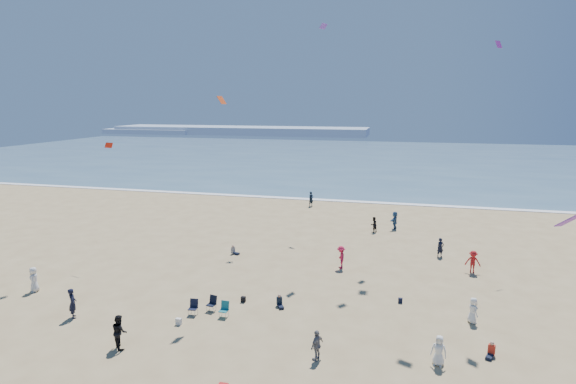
# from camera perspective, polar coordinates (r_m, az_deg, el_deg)

# --- Properties ---
(ocean) EXTENTS (220.00, 100.00, 0.06)m
(ocean) POSITION_cam_1_polar(r_m,az_deg,el_deg) (111.16, 9.92, 4.24)
(ocean) COLOR #476B84
(ocean) RESTS_ON ground
(surf_line) EXTENTS (220.00, 1.20, 0.08)m
(surf_line) POSITION_cam_1_polar(r_m,az_deg,el_deg) (62.02, 6.49, -1.11)
(surf_line) COLOR white
(surf_line) RESTS_ON ground
(headland_far) EXTENTS (110.00, 20.00, 3.20)m
(headland_far) POSITION_cam_1_polar(r_m,az_deg,el_deg) (197.46, -6.16, 7.78)
(headland_far) COLOR #7A8EA8
(headland_far) RESTS_ON ground
(headland_near) EXTENTS (40.00, 14.00, 2.00)m
(headland_near) POSITION_cam_1_polar(r_m,az_deg,el_deg) (210.23, -17.02, 7.40)
(headland_near) COLOR #7A8EA8
(headland_near) RESTS_ON ground
(standing_flyers) EXTENTS (36.25, 44.56, 1.94)m
(standing_flyers) POSITION_cam_1_polar(r_m,az_deg,el_deg) (33.09, 7.69, -10.72)
(standing_flyers) COLOR #374499
(standing_flyers) RESTS_ON ground
(seated_group) EXTENTS (20.12, 25.34, 0.84)m
(seated_group) POSITION_cam_1_polar(r_m,az_deg,el_deg) (25.62, 5.19, -18.74)
(seated_group) COLOR silver
(seated_group) RESTS_ON ground
(chair_cluster) EXTENTS (2.63, 1.48, 1.00)m
(chair_cluster) POSITION_cam_1_polar(r_m,az_deg,el_deg) (29.78, -9.98, -14.20)
(chair_cluster) COLOR black
(chair_cluster) RESTS_ON ground
(white_tote) EXTENTS (0.35, 0.20, 0.40)m
(white_tote) POSITION_cam_1_polar(r_m,az_deg,el_deg) (29.08, -13.72, -15.68)
(white_tote) COLOR silver
(white_tote) RESTS_ON ground
(black_backpack) EXTENTS (0.30, 0.22, 0.38)m
(black_backpack) POSITION_cam_1_polar(r_m,az_deg,el_deg) (31.29, -5.70, -13.41)
(black_backpack) COLOR black
(black_backpack) RESTS_ON ground
(navy_bag) EXTENTS (0.28, 0.18, 0.34)m
(navy_bag) POSITION_cam_1_polar(r_m,az_deg,el_deg) (31.94, 14.07, -13.22)
(navy_bag) COLOR black
(navy_bag) RESTS_ON ground
(kites_aloft) EXTENTS (41.36, 41.05, 27.76)m
(kites_aloft) POSITION_cam_1_polar(r_m,az_deg,el_deg) (27.17, 19.46, 13.34)
(kites_aloft) COLOR silver
(kites_aloft) RESTS_ON ground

